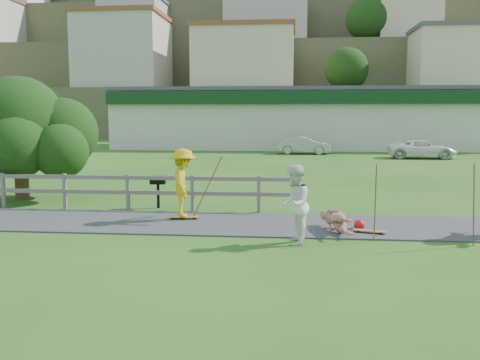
{
  "coord_description": "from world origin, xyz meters",
  "views": [
    {
      "loc": [
        3.01,
        -12.38,
        2.92
      ],
      "look_at": [
        1.57,
        2.0,
        1.13
      ],
      "focal_mm": 40.0,
      "sensor_mm": 36.0,
      "label": 1
    }
  ],
  "objects_px": {
    "car_silver": "(304,145)",
    "tree": "(20,143)",
    "spectator_a": "(294,205)",
    "skater_rider": "(183,187)",
    "skater_fallen": "(336,221)",
    "car_white": "(422,149)",
    "bbq": "(158,192)"
  },
  "relations": [
    {
      "from": "car_silver",
      "to": "tree",
      "type": "height_order",
      "value": "tree"
    },
    {
      "from": "spectator_a",
      "to": "skater_rider",
      "type": "bearing_deg",
      "value": -122.01
    },
    {
      "from": "skater_fallen",
      "to": "car_white",
      "type": "xyz_separation_m",
      "value": [
        7.37,
        23.17,
        0.31
      ]
    },
    {
      "from": "bbq",
      "to": "skater_fallen",
      "type": "bearing_deg",
      "value": -34.86
    },
    {
      "from": "skater_fallen",
      "to": "bbq",
      "type": "relative_size",
      "value": 1.66
    },
    {
      "from": "skater_fallen",
      "to": "car_white",
      "type": "relative_size",
      "value": 0.38
    },
    {
      "from": "tree",
      "to": "bbq",
      "type": "height_order",
      "value": "tree"
    },
    {
      "from": "skater_fallen",
      "to": "tree",
      "type": "xyz_separation_m",
      "value": [
        -10.44,
        4.39,
        1.64
      ]
    },
    {
      "from": "skater_rider",
      "to": "skater_fallen",
      "type": "bearing_deg",
      "value": -117.16
    },
    {
      "from": "car_silver",
      "to": "car_white",
      "type": "xyz_separation_m",
      "value": [
        7.7,
        -3.21,
        -0.03
      ]
    },
    {
      "from": "car_silver",
      "to": "car_white",
      "type": "distance_m",
      "value": 8.34
    },
    {
      "from": "tree",
      "to": "spectator_a",
      "type": "bearing_deg",
      "value": -30.93
    },
    {
      "from": "car_silver",
      "to": "tree",
      "type": "xyz_separation_m",
      "value": [
        -10.11,
        -21.99,
        1.31
      ]
    },
    {
      "from": "car_silver",
      "to": "car_white",
      "type": "relative_size",
      "value": 0.88
    },
    {
      "from": "spectator_a",
      "to": "tree",
      "type": "relative_size",
      "value": 0.36
    },
    {
      "from": "car_silver",
      "to": "skater_rider",
      "type": "bearing_deg",
      "value": 172.69
    },
    {
      "from": "skater_fallen",
      "to": "spectator_a",
      "type": "xyz_separation_m",
      "value": [
        -1.04,
        -1.23,
        0.6
      ]
    },
    {
      "from": "spectator_a",
      "to": "bbq",
      "type": "height_order",
      "value": "spectator_a"
    },
    {
      "from": "skater_rider",
      "to": "bbq",
      "type": "bearing_deg",
      "value": 21.47
    },
    {
      "from": "spectator_a",
      "to": "bbq",
      "type": "bearing_deg",
      "value": -128.89
    },
    {
      "from": "tree",
      "to": "bbq",
      "type": "bearing_deg",
      "value": -14.78
    },
    {
      "from": "skater_fallen",
      "to": "tree",
      "type": "height_order",
      "value": "tree"
    },
    {
      "from": "spectator_a",
      "to": "car_silver",
      "type": "distance_m",
      "value": 27.63
    },
    {
      "from": "skater_fallen",
      "to": "skater_rider",
      "type": "bearing_deg",
      "value": 148.82
    },
    {
      "from": "car_white",
      "to": "tree",
      "type": "height_order",
      "value": "tree"
    },
    {
      "from": "car_white",
      "to": "car_silver",
      "type": "bearing_deg",
      "value": 69.25
    },
    {
      "from": "skater_rider",
      "to": "tree",
      "type": "height_order",
      "value": "tree"
    },
    {
      "from": "skater_rider",
      "to": "skater_fallen",
      "type": "relative_size",
      "value": 1.13
    },
    {
      "from": "skater_fallen",
      "to": "bbq",
      "type": "bearing_deg",
      "value": 134.86
    },
    {
      "from": "skater_rider",
      "to": "car_silver",
      "type": "relative_size",
      "value": 0.49
    },
    {
      "from": "skater_rider",
      "to": "skater_fallen",
      "type": "height_order",
      "value": "skater_rider"
    },
    {
      "from": "tree",
      "to": "car_silver",
      "type": "bearing_deg",
      "value": 65.31
    }
  ]
}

